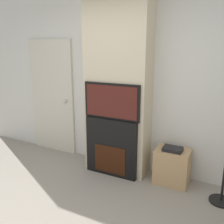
% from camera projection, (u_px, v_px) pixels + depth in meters
% --- Properties ---
extents(wall_back, '(6.00, 0.06, 2.70)m').
position_uv_depth(wall_back, '(124.00, 82.00, 3.81)').
color(wall_back, silver).
rests_on(wall_back, ground_plane).
extents(chimney_breast, '(0.95, 0.38, 2.70)m').
position_uv_depth(chimney_breast, '(118.00, 84.00, 3.62)').
color(chimney_breast, beige).
rests_on(chimney_breast, ground_plane).
extents(fireplace, '(0.80, 0.15, 0.86)m').
position_uv_depth(fireplace, '(112.00, 147.00, 3.69)').
color(fireplace, black).
rests_on(fireplace, ground_plane).
extents(television, '(0.86, 0.07, 0.52)m').
position_uv_depth(television, '(112.00, 101.00, 3.51)').
color(television, black).
rests_on(television, fireplace).
extents(media_stand, '(0.46, 0.34, 0.55)m').
position_uv_depth(media_stand, '(172.00, 166.00, 3.47)').
color(media_stand, tan).
rests_on(media_stand, ground_plane).
extents(entry_door, '(0.90, 0.09, 2.00)m').
position_uv_depth(entry_door, '(52.00, 97.00, 4.46)').
color(entry_door, beige).
rests_on(entry_door, ground_plane).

